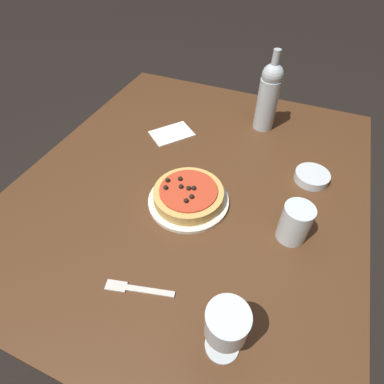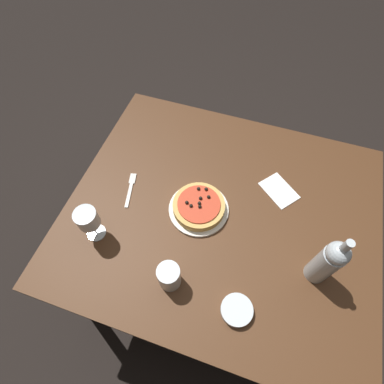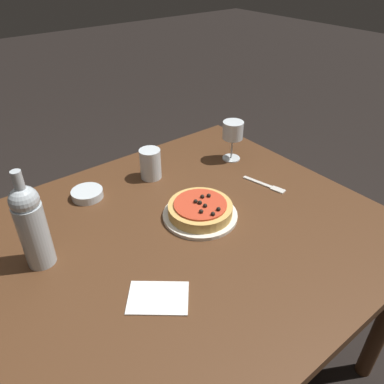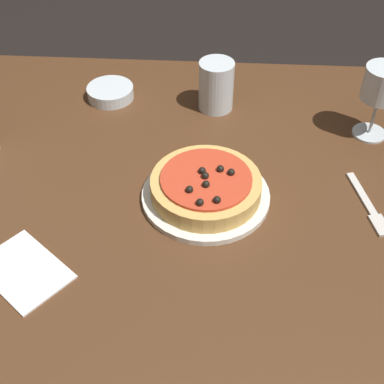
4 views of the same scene
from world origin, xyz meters
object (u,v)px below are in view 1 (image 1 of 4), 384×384
at_px(wine_glass, 227,325).
at_px(side_bowl, 312,177).
at_px(water_cup, 295,223).
at_px(dinner_plate, 189,200).
at_px(dining_table, 193,197).
at_px(fork, 135,289).
at_px(pizza, 188,194).
at_px(wine_bottle, 268,96).

bearing_deg(wine_glass, side_bowl, -10.34).
bearing_deg(water_cup, dinner_plate, 88.25).
distance_m(dining_table, fork, 0.41).
relative_size(dining_table, side_bowl, 11.39).
relative_size(wine_glass, fork, 0.97).
xyz_separation_m(pizza, fork, (-0.31, 0.01, -0.03)).
height_order(dinner_plate, pizza, pizza).
relative_size(dinner_plate, wine_bottle, 0.82).
distance_m(dining_table, wine_bottle, 0.46).
xyz_separation_m(wine_bottle, fork, (-0.79, 0.12, -0.13)).
bearing_deg(wine_bottle, fork, 171.12).
xyz_separation_m(water_cup, fork, (-0.30, 0.31, -0.06)).
bearing_deg(dining_table, side_bowl, -67.32).
bearing_deg(dining_table, water_cup, -107.14).
relative_size(pizza, side_bowl, 1.91).
xyz_separation_m(wine_glass, fork, (0.04, 0.23, -0.12)).
bearing_deg(dinner_plate, side_bowl, -54.00).
xyz_separation_m(side_bowl, fork, (-0.55, 0.34, -0.01)).
bearing_deg(side_bowl, pizza, 125.99).
distance_m(dinner_plate, pizza, 0.03).
bearing_deg(side_bowl, water_cup, 174.43).
relative_size(wine_bottle, side_bowl, 2.70).
relative_size(pizza, water_cup, 1.81).
distance_m(side_bowl, fork, 0.64).
bearing_deg(wine_bottle, wine_glass, -172.48).
relative_size(dinner_plate, wine_glass, 1.50).
bearing_deg(pizza, fork, 178.49).
xyz_separation_m(dinner_plate, wine_bottle, (0.48, -0.11, 0.13)).
distance_m(wine_glass, fork, 0.26).
height_order(water_cup, side_bowl, water_cup).
height_order(side_bowl, fork, side_bowl).
bearing_deg(water_cup, side_bowl, -5.57).
bearing_deg(wine_glass, dining_table, 29.29).
xyz_separation_m(dining_table, wine_glass, (-0.44, -0.25, 0.20)).
distance_m(wine_glass, side_bowl, 0.61).
bearing_deg(side_bowl, dinner_plate, 126.00).
distance_m(pizza, wine_bottle, 0.50).
bearing_deg(wine_glass, pizza, 32.77).
distance_m(pizza, wine_glass, 0.42).
bearing_deg(water_cup, fork, 133.47).
relative_size(dinner_plate, water_cup, 2.12).
bearing_deg(wine_glass, water_cup, -13.78).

